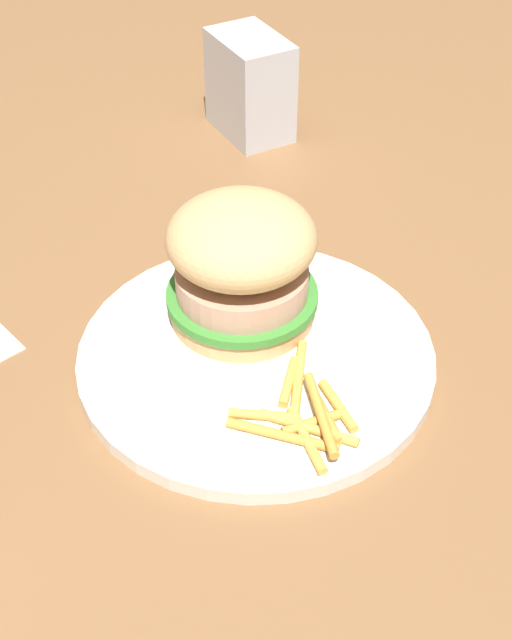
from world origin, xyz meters
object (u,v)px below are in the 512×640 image
object	(u,v)px
plate	(256,356)
napkin_dispenser	(250,86)
sandwich	(242,262)
fries_pile	(304,414)

from	to	relation	value
plate	napkin_dispenser	world-z (taller)	napkin_dispenser
plate	sandwich	distance (m)	0.07
fries_pile	napkin_dispenser	xyz separation A→B (m)	(0.32, 0.28, 0.04)
sandwich	fries_pile	distance (m)	0.13
plate	napkin_dispenser	bearing A→B (deg)	37.14
sandwich	napkin_dispenser	size ratio (longest dim) A/B	1.14
sandwich	fries_pile	bearing A→B (deg)	-122.09
napkin_dispenser	plate	bearing A→B (deg)	-28.21
fries_pile	napkin_dispenser	size ratio (longest dim) A/B	0.98
plate	sandwich	world-z (taller)	sandwich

